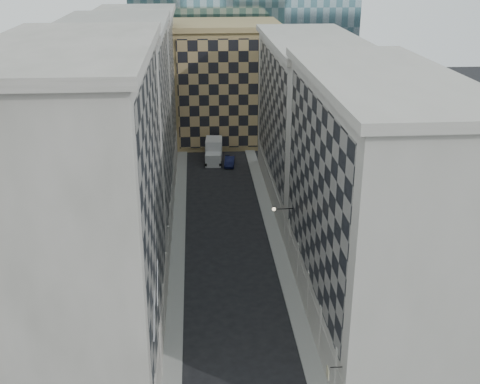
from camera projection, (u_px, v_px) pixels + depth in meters
name	position (u px, v px, depth m)	size (l,w,h in m)	color
sidewalk_west	(178.00, 242.00, 64.34)	(1.50, 100.00, 0.15)	#969691
sidewalk_east	(275.00, 239.00, 65.06)	(1.50, 100.00, 0.15)	#969691
bldg_left_a	(85.00, 216.00, 41.99)	(10.80, 22.80, 23.70)	gray
bldg_left_b	(120.00, 134.00, 62.53)	(10.80, 22.80, 22.70)	gray
bldg_left_c	(138.00, 93.00, 83.07)	(10.80, 22.80, 21.70)	gray
bldg_right_a	(373.00, 204.00, 47.75)	(10.80, 26.80, 20.70)	#AAA59B
bldg_right_b	(310.00, 121.00, 72.91)	(10.80, 28.80, 19.70)	#AAA59B
tan_block	(226.00, 82.00, 96.41)	(16.80, 14.80, 18.80)	tan
flagpoles_left	(156.00, 298.00, 39.13)	(0.10, 6.33, 2.33)	gray
bracket_lamp	(276.00, 209.00, 57.17)	(1.98, 0.36, 0.36)	black
box_truck	(214.00, 152.00, 88.87)	(2.79, 5.99, 3.20)	#BDBDBD
dark_car	(230.00, 161.00, 87.25)	(1.39, 3.98, 1.31)	black
shop_sign	(329.00, 372.00, 38.67)	(0.97, 0.69, 0.77)	black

